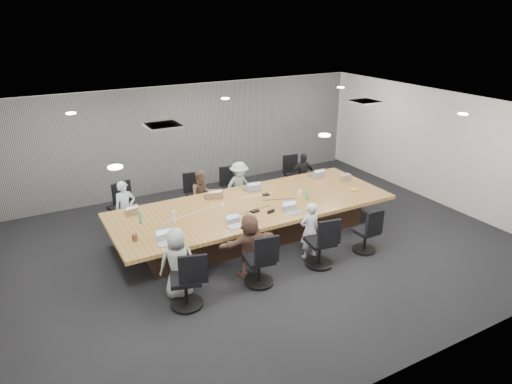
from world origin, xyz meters
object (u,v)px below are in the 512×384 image
person_1 (202,195)px  chair_4 (186,283)px  chair_1 (197,199)px  canvas_bag (345,177)px  chair_5 (259,263)px  laptop_4 (166,243)px  mug_brown (135,237)px  chair_6 (320,245)px  laptop_1 (211,196)px  laptop_5 (236,226)px  stapler (271,211)px  laptop_2 (250,189)px  bottle_green_left (140,217)px  laptop_6 (294,213)px  snack_packet (354,190)px  chair_3 (295,178)px  chair_2 (233,191)px  conference_table (254,218)px  person_6 (310,230)px  chair_0 (122,211)px  laptop_0 (132,212)px  person_3 (303,175)px  person_0 (125,209)px  bottle_green_right (307,195)px  chair_7 (365,235)px  person_2 (239,187)px

person_1 → chair_4: bearing=-109.4°
chair_1 → canvas_bag: size_ratio=2.84×
chair_4 → chair_5: bearing=16.9°
laptop_4 → mug_brown: bearing=134.9°
chair_6 → mug_brown: (-3.15, 1.29, 0.38)m
laptop_1 → laptop_5: (-0.20, -1.60, 0.00)m
chair_1 → laptop_4: 2.97m
chair_1 → stapler: size_ratio=4.37×
chair_1 → laptop_2: bearing=146.9°
bottle_green_left → laptop_6: bearing=-20.0°
stapler → snack_packet: bearing=-7.2°
chair_1 → laptop_5: 2.54m
chair_3 → laptop_4: bearing=35.0°
laptop_2 → laptop_5: 1.98m
chair_4 → laptop_5: chair_4 is taller
chair_2 → laptop_5: laptop_5 is taller
conference_table → chair_1: bearing=110.2°
laptop_1 → person_6: 2.43m
chair_0 → chair_2: chair_0 is taller
laptop_6 → canvas_bag: bearing=35.1°
laptop_0 → conference_table: bearing=152.7°
chair_6 → laptop_6: chair_6 is taller
chair_6 → person_3: bearing=69.7°
chair_2 → laptop_1: bearing=55.6°
chair_2 → chair_4: chair_4 is taller
canvas_bag → person_6: bearing=-143.5°
laptop_5 → laptop_6: bearing=-2.7°
conference_table → stapler: (0.09, -0.57, 0.37)m
chair_3 → mug_brown: bearing=28.9°
chair_3 → stapler: bearing=52.6°
laptop_2 → laptop_4: bearing=37.8°
mug_brown → canvas_bag: bearing=7.0°
person_0 → laptop_0: person_0 is taller
chair_4 → bottle_green_right: (3.31, 1.34, 0.43)m
laptop_0 → chair_2: bearing=-170.6°
chair_7 → snack_packet: snack_packet is taller
laptop_5 → mug_brown: bearing=165.4°
bottle_green_right → stapler: size_ratio=1.37×
chair_2 → person_6: bearing=105.7°
chair_4 → person_3: bearing=51.8°
chair_4 → bottle_green_right: size_ratio=3.67×
bottle_green_left → person_3: bearing=13.7°
chair_2 → laptop_5: 2.78m
snack_packet → chair_5: bearing=-158.5°
conference_table → bottle_green_left: (-2.36, 0.24, 0.47)m
person_3 → person_6: size_ratio=1.01×
chair_1 → person_2: 1.06m
laptop_5 → snack_packet: size_ratio=1.48×
chair_2 → chair_5: chair_5 is taller
chair_3 → laptop_0: bearing=16.4°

